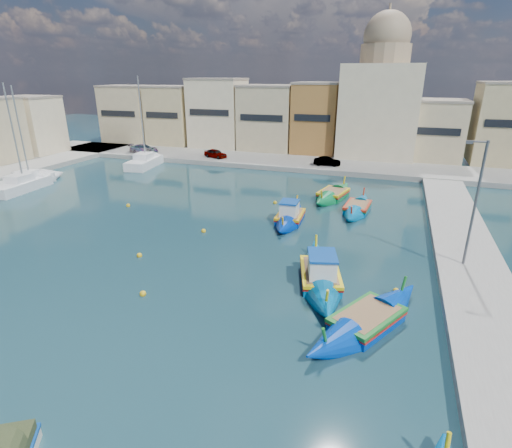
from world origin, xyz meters
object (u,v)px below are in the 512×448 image
at_px(luzzu_turquoise_cabin, 320,276).
at_px(yacht_north, 151,160).
at_px(luzzu_green, 333,195).
at_px(luzzu_blue_south, 367,321).
at_px(luzzu_cyan_mid, 357,208).
at_px(yacht_midnorth, 40,178).
at_px(yacht_mid, 35,182).
at_px(church_block, 381,97).
at_px(luzzu_blue_cabin, 290,217).
at_px(quay_street_lamp, 474,204).

bearing_deg(luzzu_turquoise_cabin, yacht_north, 138.10).
bearing_deg(luzzu_green, luzzu_blue_south, -76.64).
distance_m(luzzu_cyan_mid, luzzu_blue_south, 17.59).
bearing_deg(yacht_north, luzzu_turquoise_cabin, -41.90).
relative_size(luzzu_cyan_mid, luzzu_green, 0.96).
bearing_deg(luzzu_turquoise_cabin, luzzu_blue_south, -50.63).
bearing_deg(luzzu_blue_south, luzzu_turquoise_cabin, 129.37).
distance_m(luzzu_cyan_mid, yacht_midnorth, 34.60).
bearing_deg(yacht_north, luzzu_blue_south, -42.86).
height_order(luzzu_cyan_mid, yacht_mid, yacht_mid).
xyz_separation_m(church_block, luzzu_cyan_mid, (0.17, -24.47, -8.15)).
height_order(luzzu_green, yacht_mid, yacht_mid).
distance_m(luzzu_blue_cabin, yacht_mid, 28.88).
bearing_deg(yacht_midnorth, quay_street_lamp, -10.80).
bearing_deg(yacht_mid, luzzu_blue_south, -21.97).
height_order(luzzu_blue_cabin, yacht_mid, yacht_mid).
height_order(luzzu_turquoise_cabin, yacht_mid, yacht_mid).
distance_m(luzzu_blue_cabin, luzzu_green, 8.12).
xyz_separation_m(luzzu_turquoise_cabin, yacht_mid, (-33.11, 10.95, 0.08)).
bearing_deg(yacht_midnorth, church_block, 37.10).
bearing_deg(yacht_mid, luzzu_cyan_mid, 4.90).
distance_m(luzzu_green, yacht_mid, 31.74).
height_order(luzzu_turquoise_cabin, luzzu_blue_south, luzzu_turquoise_cabin).
relative_size(church_block, luzzu_turquoise_cabin, 1.93).
bearing_deg(luzzu_cyan_mid, luzzu_blue_cabin, -137.93).
bearing_deg(yacht_mid, luzzu_blue_cabin, -3.14).
bearing_deg(luzzu_cyan_mid, luzzu_turquoise_cabin, -92.84).
distance_m(luzzu_cyan_mid, yacht_mid, 33.92).
xyz_separation_m(luzzu_green, yacht_north, (-25.69, 7.67, 0.19)).
bearing_deg(luzzu_green, luzzu_turquoise_cabin, -83.41).
bearing_deg(quay_street_lamp, luzzu_blue_south, -122.41).
distance_m(quay_street_lamp, yacht_north, 41.29).
distance_m(quay_street_lamp, luzzu_blue_cabin, 13.83).
xyz_separation_m(quay_street_lamp, yacht_mid, (-41.07, 6.63, -3.89)).
bearing_deg(quay_street_lamp, yacht_north, 150.09).
relative_size(yacht_midnorth, yacht_mid, 0.97).
bearing_deg(luzzu_turquoise_cabin, luzzu_blue_cabin, 114.53).
relative_size(luzzu_turquoise_cabin, yacht_north, 0.82).
relative_size(church_block, yacht_midnorth, 1.71).
bearing_deg(luzzu_blue_cabin, yacht_north, 146.55).
relative_size(luzzu_blue_cabin, luzzu_blue_south, 0.89).
distance_m(yacht_north, yacht_mid, 14.90).
height_order(luzzu_turquoise_cabin, yacht_north, yacht_north).
xyz_separation_m(church_block, yacht_mid, (-33.63, -27.37, -7.96)).
height_order(church_block, luzzu_blue_cabin, church_block).
bearing_deg(luzzu_blue_south, yacht_north, 137.14).
bearing_deg(church_block, yacht_midnorth, -142.90).
bearing_deg(luzzu_blue_cabin, church_block, 80.59).
relative_size(yacht_north, yacht_midnorth, 1.08).
distance_m(luzzu_blue_south, yacht_mid, 38.88).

